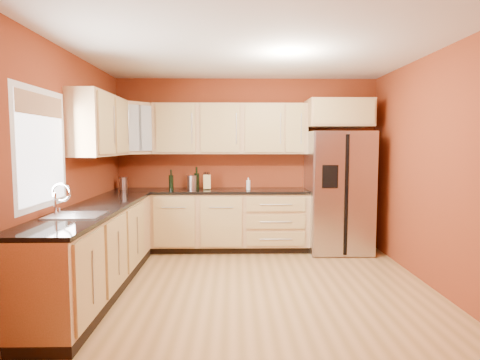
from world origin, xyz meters
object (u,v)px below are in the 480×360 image
object	(u,v)px
refrigerator	(338,192)
canister_left	(192,183)
wine_bottle_a	(197,178)
soap_dispenser	(248,184)
knife_block	(207,182)

from	to	relation	value
refrigerator	canister_left	world-z (taller)	refrigerator
wine_bottle_a	soap_dispenser	size ratio (longest dim) A/B	1.87
refrigerator	soap_dispenser	xyz separation A→B (m)	(-1.33, 0.03, 0.12)
wine_bottle_a	soap_dispenser	world-z (taller)	wine_bottle_a
refrigerator	wine_bottle_a	world-z (taller)	refrigerator
wine_bottle_a	knife_block	distance (m)	0.16
refrigerator	canister_left	xyz separation A→B (m)	(-2.17, 0.01, 0.14)
canister_left	knife_block	bearing A→B (deg)	26.85
wine_bottle_a	soap_dispenser	xyz separation A→B (m)	(0.77, -0.09, -0.08)
knife_block	canister_left	bearing A→B (deg)	-160.97
refrigerator	soap_dispenser	distance (m)	1.34
canister_left	soap_dispenser	size ratio (longest dim) A/B	1.20
canister_left	soap_dispenser	bearing A→B (deg)	1.38
wine_bottle_a	soap_dispenser	distance (m)	0.78
canister_left	knife_block	world-z (taller)	canister_left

